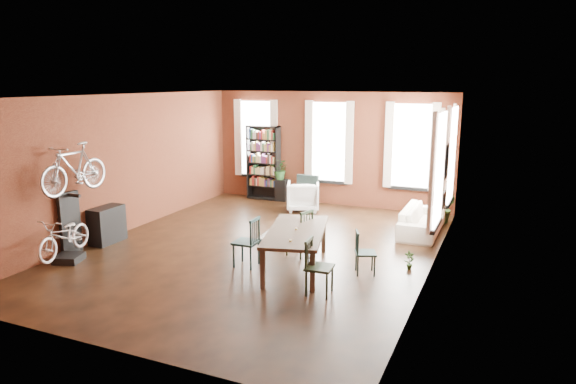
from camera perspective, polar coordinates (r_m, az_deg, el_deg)
The scene contains 19 objects.
room at distance 10.91m, azimuth -0.70°, elevation 5.13°, with size 9.00×9.04×3.22m.
dining_table at distance 9.72m, azimuth 0.91°, elevation -6.40°, with size 1.02×2.24×0.76m, color #453529.
dining_chair_a at distance 9.86m, azimuth -4.67°, elevation -5.55°, with size 0.44×0.44×0.96m, color #163232.
dining_chair_b at distance 10.42m, azimuth 1.27°, elevation -4.54°, with size 0.44×0.44×0.96m, color black.
dining_chair_c at distance 8.60m, azimuth 3.52°, elevation -8.33°, with size 0.43×0.43×0.94m, color black.
dining_chair_d at distance 9.58m, azimuth 8.61°, elevation -6.68°, with size 0.37×0.37×0.81m, color #163130.
bookshelf at distance 15.30m, azimuth -2.74°, elevation 3.26°, with size 1.00×0.32×2.20m, color black.
white_armchair at distance 14.04m, azimuth 1.68°, elevation -0.30°, with size 0.85×0.80×0.87m, color white.
cream_sofa at distance 12.37m, azimuth 14.69°, elevation -2.58°, with size 2.08×0.61×0.81m, color beige.
striped_rug at distance 12.14m, azimuth -0.07°, elevation -4.42°, with size 0.94×1.50×0.01m, color black.
bike_trainer at distance 11.06m, azimuth -23.18°, elevation -6.78°, with size 0.48×0.48×0.14m, color black.
bike_wall_rack at distance 11.36m, azimuth -23.06°, elevation -3.22°, with size 0.16×0.60×1.30m, color black.
console_table at distance 11.95m, azimuth -19.46°, elevation -3.44°, with size 0.40×0.80×0.80m, color black.
plant_stand at distance 15.20m, azimuth -0.74°, elevation 0.22°, with size 0.32×0.32×0.64m, color black.
plant_by_sofa at distance 13.44m, azimuth 17.08°, elevation -2.61°, with size 0.41×0.75×0.33m, color #366327.
plant_small at distance 10.05m, azimuth 13.30°, elevation -8.01°, with size 0.19×0.36×0.13m, color #2B5622.
bicycle_floor at distance 10.84m, azimuth -23.72°, elevation -2.69°, with size 0.52×0.79×1.49m, color beige.
bicycle_hung at distance 10.90m, azimuth -22.80°, elevation 4.15°, with size 0.47×1.00×1.66m, color #A5A8AD.
plant_on_stand at distance 15.10m, azimuth -0.86°, elevation 2.29°, with size 0.56×0.62×0.48m, color #245321.
Camera 1 is at (4.68, -9.26, 3.49)m, focal length 32.00 mm.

